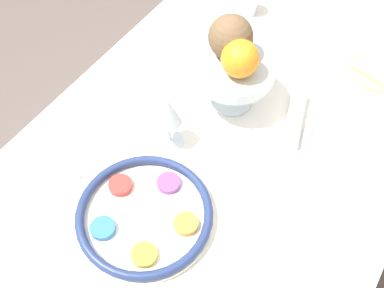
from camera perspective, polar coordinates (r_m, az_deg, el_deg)
ground_plane at (r=1.77m, az=3.06°, el=-13.55°), size 8.00×8.00×0.00m
dining_table at (r=1.42m, az=3.72°, el=-7.75°), size 1.52×0.86×0.76m
seder_plate at (r=0.97m, az=-6.05°, el=-8.88°), size 0.29×0.29×0.03m
wine_glass at (r=1.00m, az=-3.05°, el=3.95°), size 0.06×0.06×0.15m
fruit_stand at (r=1.10m, az=5.34°, el=8.87°), size 0.20×0.20×0.12m
orange_fruit at (r=1.03m, az=6.13°, el=10.71°), size 0.09×0.09×0.09m
coconut at (r=1.07m, az=4.93°, el=13.40°), size 0.11×0.11×0.11m
bread_plate at (r=1.33m, az=22.69°, el=8.72°), size 0.17×0.17×0.02m
napkin_roll at (r=1.13m, az=12.96°, el=3.25°), size 0.18×0.09×0.04m
cup_near at (r=1.30m, az=2.90°, el=14.14°), size 0.06×0.06×0.08m
cup_mid at (r=1.42m, az=7.01°, el=17.59°), size 0.06×0.06×0.08m
fork_left at (r=1.10m, az=-16.33°, el=-1.25°), size 0.10×0.19×0.01m
fork_right at (r=1.11m, az=-15.32°, el=-0.18°), size 0.11×0.18×0.01m
spoon at (r=1.14m, az=14.46°, el=1.62°), size 0.18×0.04×0.01m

